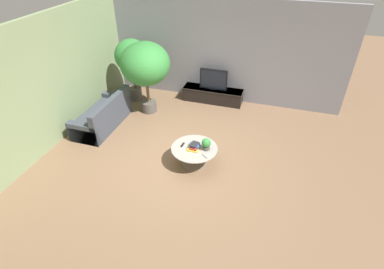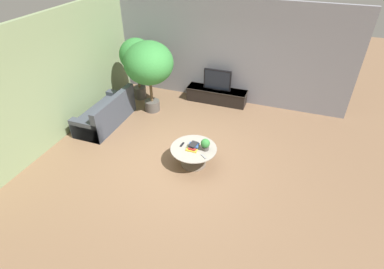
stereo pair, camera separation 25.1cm
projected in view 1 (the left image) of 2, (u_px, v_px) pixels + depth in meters
name	position (u px, v px, depth m)	size (l,w,h in m)	color
ground_plane	(182.00, 158.00, 7.08)	(24.00, 24.00, 0.00)	brown
back_wall_stone	(217.00, 51.00, 8.77)	(7.40, 0.12, 3.00)	gray
side_wall_left	(55.00, 79.00, 7.17)	(0.12, 7.40, 3.00)	gray
media_console	(213.00, 95.00, 9.25)	(1.85, 0.50, 0.43)	black
television	(214.00, 79.00, 8.96)	(0.83, 0.13, 0.62)	black
coffee_table	(194.00, 153.00, 6.73)	(1.04, 1.04, 0.45)	#756656
couch_by_wall	(103.00, 116.00, 8.09)	(0.84, 1.88, 0.84)	#3D424C
potted_palm_tall	(132.00, 58.00, 8.74)	(0.98, 0.98, 1.89)	#514C47
potted_palm_corner	(145.00, 65.00, 8.07)	(1.35, 1.35, 2.05)	#514C47
potted_plant_tabletop	(206.00, 144.00, 6.54)	(0.20, 0.20, 0.27)	#514C47
book_stack	(194.00, 146.00, 6.63)	(0.26, 0.30, 0.11)	gold
remote_black	(183.00, 145.00, 6.74)	(0.04, 0.16, 0.02)	black
remote_silver	(205.00, 156.00, 6.41)	(0.04, 0.16, 0.02)	gray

